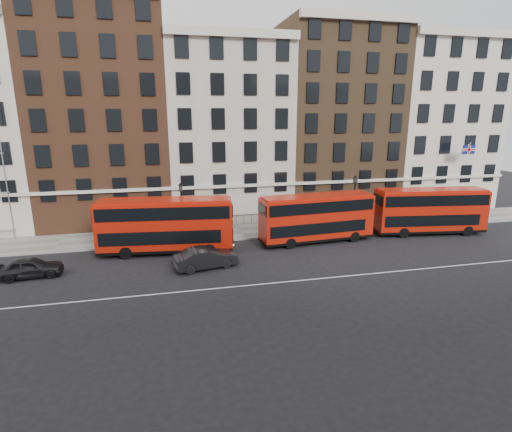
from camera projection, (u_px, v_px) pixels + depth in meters
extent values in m
plane|color=black|center=(266.00, 272.00, 29.47)|extent=(120.00, 120.00, 0.00)
cube|color=slate|center=(240.00, 231.00, 39.36)|extent=(80.00, 5.00, 0.15)
cube|color=gray|center=(245.00, 239.00, 36.99)|extent=(80.00, 0.30, 0.16)
cube|color=white|center=(273.00, 283.00, 27.58)|extent=(70.00, 0.12, 0.01)
cube|color=brown|center=(103.00, 117.00, 40.94)|extent=(12.80, 10.00, 22.00)
cube|color=#A9A295|center=(227.00, 130.00, 44.06)|extent=(12.80, 10.00, 19.00)
cube|color=beige|center=(234.00, 32.00, 36.81)|extent=(12.80, 0.50, 0.80)
cube|color=brown|center=(335.00, 121.00, 46.55)|extent=(12.80, 10.00, 21.00)
cube|color=beige|center=(362.00, 16.00, 39.05)|extent=(12.80, 0.50, 0.80)
cube|color=beige|center=(431.00, 124.00, 49.42)|extent=(12.80, 10.00, 20.00)
cube|color=beige|center=(473.00, 32.00, 42.04)|extent=(12.80, 0.50, 0.80)
cube|color=#AF1709|center=(166.00, 225.00, 32.93)|extent=(11.11, 3.78, 4.10)
cube|color=black|center=(167.00, 247.00, 33.41)|extent=(11.12, 3.82, 0.25)
cube|color=black|center=(162.00, 233.00, 33.07)|extent=(9.89, 3.73, 1.09)
cube|color=black|center=(165.00, 210.00, 32.61)|extent=(10.71, 3.82, 1.04)
cube|color=#AF1709|center=(164.00, 200.00, 32.40)|extent=(10.78, 3.54, 0.19)
cube|color=black|center=(232.00, 232.00, 33.73)|extent=(0.33, 2.28, 1.35)
cube|color=black|center=(232.00, 220.00, 33.45)|extent=(0.30, 1.97, 0.44)
cylinder|color=black|center=(209.00, 250.00, 32.67)|extent=(1.06, 0.40, 1.04)
cylinder|color=black|center=(209.00, 241.00, 34.91)|extent=(1.06, 0.40, 1.04)
cylinder|color=black|center=(126.00, 253.00, 31.95)|extent=(1.06, 0.40, 1.04)
cylinder|color=black|center=(131.00, 244.00, 34.18)|extent=(1.06, 0.40, 1.04)
cube|color=#AF1709|center=(317.00, 218.00, 35.80)|extent=(10.44, 3.28, 3.86)
cube|color=black|center=(316.00, 237.00, 36.26)|extent=(10.44, 3.32, 0.23)
cube|color=black|center=(313.00, 225.00, 35.88)|extent=(9.27, 3.26, 1.03)
cube|color=black|center=(317.00, 205.00, 35.50)|extent=(10.05, 3.32, 0.98)
cube|color=#AF1709|center=(317.00, 196.00, 35.30)|extent=(10.13, 3.06, 0.18)
cube|color=black|center=(366.00, 221.00, 37.50)|extent=(0.25, 2.15, 1.27)
cube|color=black|center=(367.00, 210.00, 37.24)|extent=(0.23, 1.86, 0.41)
cylinder|color=black|center=(354.00, 237.00, 36.21)|extent=(1.00, 0.35, 0.98)
cylinder|color=black|center=(342.00, 230.00, 38.23)|extent=(1.00, 0.35, 0.98)
cylinder|color=black|center=(291.00, 243.00, 34.39)|extent=(1.00, 0.35, 0.98)
cylinder|color=black|center=(281.00, 236.00, 36.41)|extent=(1.00, 0.35, 0.98)
cube|color=#AF1709|center=(430.00, 211.00, 38.27)|extent=(10.66, 3.79, 3.92)
cube|color=black|center=(428.00, 229.00, 38.73)|extent=(10.66, 3.83, 0.24)
cube|color=black|center=(426.00, 217.00, 38.41)|extent=(9.49, 3.72, 1.04)
cube|color=black|center=(431.00, 198.00, 37.96)|extent=(10.28, 3.82, 0.99)
cube|color=#AF1709|center=(432.00, 190.00, 37.76)|extent=(10.34, 3.56, 0.18)
cube|color=black|center=(480.00, 217.00, 38.95)|extent=(0.36, 2.18, 1.29)
cube|color=black|center=(482.00, 206.00, 38.68)|extent=(0.32, 1.88, 0.42)
cylinder|color=black|center=(468.00, 231.00, 37.96)|extent=(1.02, 0.40, 0.99)
cylinder|color=black|center=(454.00, 225.00, 40.11)|extent=(1.02, 0.40, 0.99)
cylinder|color=black|center=(404.00, 233.00, 37.38)|extent=(1.02, 0.40, 0.99)
cylinder|color=black|center=(393.00, 226.00, 39.52)|extent=(1.02, 0.40, 0.99)
imported|color=black|center=(30.00, 267.00, 28.40)|extent=(4.46, 2.10, 1.48)
imported|color=black|center=(206.00, 258.00, 30.07)|extent=(5.09, 2.72, 1.59)
cylinder|color=black|center=(182.00, 216.00, 35.67)|extent=(0.14, 0.14, 4.60)
cylinder|color=black|center=(183.00, 237.00, 36.17)|extent=(0.32, 0.32, 0.60)
cube|color=#262626|center=(181.00, 188.00, 35.02)|extent=(0.32, 0.32, 0.55)
cone|color=black|center=(180.00, 184.00, 34.93)|extent=(0.44, 0.44, 0.25)
cylinder|color=black|center=(354.00, 205.00, 39.83)|extent=(0.14, 0.14, 4.60)
cylinder|color=black|center=(353.00, 224.00, 40.34)|extent=(0.32, 0.32, 0.60)
cube|color=#262626|center=(355.00, 180.00, 39.19)|extent=(0.32, 0.32, 0.55)
cone|color=black|center=(356.00, 176.00, 39.10)|extent=(0.44, 0.44, 0.25)
cylinder|color=black|center=(465.00, 210.00, 41.97)|extent=(0.12, 0.12, 2.60)
cube|color=black|center=(468.00, 196.00, 41.43)|extent=(0.25, 0.30, 0.75)
sphere|color=red|center=(469.00, 194.00, 41.21)|extent=(0.14, 0.14, 0.14)
sphere|color=#0C9919|center=(469.00, 198.00, 41.32)|extent=(0.14, 0.14, 0.14)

